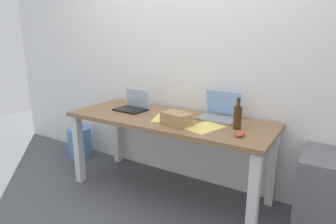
% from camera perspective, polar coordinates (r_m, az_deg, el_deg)
% --- Properties ---
extents(ground_plane, '(8.00, 8.00, 0.00)m').
position_cam_1_polar(ground_plane, '(2.85, 0.00, -15.31)').
color(ground_plane, '#515459').
extents(back_wall, '(5.20, 0.08, 2.60)m').
position_cam_1_polar(back_wall, '(2.82, 4.43, 12.15)').
color(back_wall, white).
rests_on(back_wall, ground).
extents(desk, '(1.85, 0.69, 0.73)m').
position_cam_1_polar(desk, '(2.59, 0.00, -3.13)').
color(desk, olive).
rests_on(desk, ground).
extents(laptop_left, '(0.30, 0.24, 0.20)m').
position_cam_1_polar(laptop_left, '(2.83, -6.95, 1.23)').
color(laptop_left, black).
rests_on(laptop_left, desk).
extents(laptop_right, '(0.34, 0.26, 0.24)m').
position_cam_1_polar(laptop_right, '(2.55, 10.20, -0.20)').
color(laptop_right, gray).
rests_on(laptop_right, desk).
extents(beer_bottle, '(0.06, 0.06, 0.24)m').
position_cam_1_polar(beer_bottle, '(2.29, 13.55, -0.88)').
color(beer_bottle, '#47280F').
rests_on(beer_bottle, desk).
extents(computer_mouse, '(0.07, 0.11, 0.03)m').
position_cam_1_polar(computer_mouse, '(2.15, 14.00, -4.20)').
color(computer_mouse, '#D84C38').
rests_on(computer_mouse, desk).
extents(cardboard_box, '(0.27, 0.21, 0.10)m').
position_cam_1_polar(cardboard_box, '(2.34, 1.75, -1.32)').
color(cardboard_box, tan).
rests_on(cardboard_box, desk).
extents(paper_sheet_center, '(0.29, 0.35, 0.00)m').
position_cam_1_polar(paper_sheet_center, '(2.54, -0.33, -1.18)').
color(paper_sheet_center, '#F4E06B').
rests_on(paper_sheet_center, desk).
extents(paper_sheet_front_right, '(0.28, 0.34, 0.00)m').
position_cam_1_polar(paper_sheet_front_right, '(2.30, 7.20, -3.03)').
color(paper_sheet_front_right, '#F4E06B').
rests_on(paper_sheet_front_right, desk).
extents(water_cooler_jug, '(0.28, 0.28, 0.41)m').
position_cam_1_polar(water_cooler_jug, '(3.68, -17.01, -5.66)').
color(water_cooler_jug, '#598CC6').
rests_on(water_cooler_jug, ground).
extents(filing_cabinet, '(0.40, 0.48, 0.61)m').
position_cam_1_polar(filing_cabinet, '(2.49, 28.89, -14.09)').
color(filing_cabinet, slate).
rests_on(filing_cabinet, ground).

